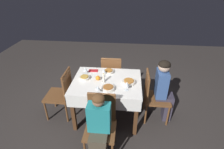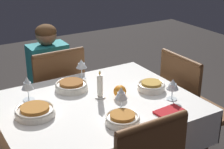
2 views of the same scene
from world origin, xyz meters
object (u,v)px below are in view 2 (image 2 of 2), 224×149
chair_south (56,97)px  wine_glass_west (173,85)px  person_child_teal (47,81)px  orange_fruit (120,91)px  chair_west (190,106)px  wine_glass_east (27,84)px  bowl_north (122,119)px  candle_centerpiece (100,87)px  dining_table (97,117)px  napkin_red_folded (169,111)px  bowl_west (151,86)px  bowl_east (35,111)px  bowl_south (71,85)px  wine_glass_south (81,64)px  wine_glass_north (121,94)px

chair_south → wine_glass_west: 1.05m
person_child_teal → orange_fruit: (-0.15, 0.88, 0.22)m
chair_west → wine_glass_east: chair_west is taller
bowl_north → candle_centerpiece: candle_centerpiece is taller
dining_table → napkin_red_folded: (-0.29, 0.32, 0.11)m
bowl_north → bowl_west: size_ratio=1.05×
person_child_teal → bowl_east: bearing=66.0°
bowl_south → chair_south: bearing=-96.8°
bowl_north → candle_centerpiece: 0.34m
wine_glass_south → bowl_west: size_ratio=0.79×
chair_west → orange_fruit: (0.66, 0.05, 0.30)m
chair_south → napkin_red_folded: size_ratio=5.34×
bowl_east → bowl_south: 0.38m
wine_glass_east → bowl_south: size_ratio=0.73×
wine_glass_north → orange_fruit: size_ratio=1.82×
bowl_north → wine_glass_west: wine_glass_west is taller
chair_south → wine_glass_east: size_ratio=6.07×
bowl_east → wine_glass_west: 0.82m
bowl_west → napkin_red_folded: size_ratio=1.01×
chair_south → bowl_west: (-0.39, 0.72, 0.29)m
chair_west → wine_glass_south: chair_west is taller
wine_glass_east → wine_glass_south: bearing=-161.8°
person_child_teal → wine_glass_east: 0.77m
person_child_teal → bowl_west: 0.99m
chair_south → person_child_teal: (0.00, -0.17, 0.08)m
wine_glass_east → wine_glass_north: bearing=136.1°
napkin_red_folded → candle_centerpiece: bearing=-56.0°
chair_west → person_child_teal: size_ratio=0.87×
bowl_east → candle_centerpiece: 0.42m
person_child_teal → napkin_red_folded: person_child_teal is taller
dining_table → wine_glass_north: bearing=113.8°
wine_glass_east → chair_south: bearing=-126.6°
wine_glass_west → napkin_red_folded: (0.12, 0.12, -0.09)m
person_child_teal → bowl_south: person_child_teal is taller
bowl_south → wine_glass_north: (-0.12, 0.40, 0.08)m
person_child_teal → wine_glass_north: person_child_teal is taller
wine_glass_east → napkin_red_folded: bearing=138.7°
bowl_south → wine_glass_north: size_ratio=1.47×
wine_glass_south → candle_centerpiece: size_ratio=0.79×
wine_glass_south → bowl_north: bearing=82.6°
dining_table → orange_fruit: 0.21m
chair_south → chair_west: bearing=140.9°
chair_west → candle_centerpiece: (0.76, -0.00, 0.33)m
bowl_east → wine_glass_west: wine_glass_west is taller
dining_table → person_child_teal: 0.87m
bowl_west → wine_glass_east: bearing=-19.9°
dining_table → wine_glass_west: size_ratio=8.56×
dining_table → person_child_teal: person_child_teal is taller
chair_west → wine_glass_south: size_ratio=6.70×
dining_table → bowl_west: 0.41m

